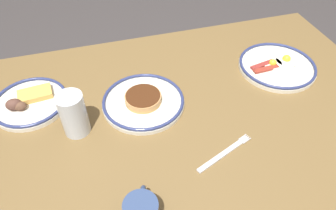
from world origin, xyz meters
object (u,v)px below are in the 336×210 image
(plate_near_main, at_px, (30,102))
(plate_far_companion, at_px, (143,101))
(plate_center_pancakes, at_px, (277,66))
(fork_near, at_px, (225,153))
(drinking_glass, at_px, (74,116))

(plate_near_main, relative_size, plate_far_companion, 0.89)
(plate_near_main, distance_m, plate_center_pancakes, 0.86)
(plate_center_pancakes, relative_size, fork_near, 1.46)
(drinking_glass, bearing_deg, plate_far_companion, -166.27)
(plate_near_main, relative_size, plate_center_pancakes, 0.85)
(plate_near_main, bearing_deg, drinking_glass, 132.56)
(plate_far_companion, xyz_separation_m, fork_near, (-0.17, 0.26, -0.01))
(plate_center_pancakes, relative_size, drinking_glass, 2.03)
(plate_near_main, relative_size, drinking_glass, 1.73)
(plate_near_main, relative_size, fork_near, 1.24)
(plate_far_companion, relative_size, fork_near, 1.40)
(drinking_glass, bearing_deg, fork_near, 152.12)
(fork_near, bearing_deg, drinking_glass, -27.88)
(plate_near_main, distance_m, drinking_glass, 0.21)
(plate_center_pancakes, distance_m, drinking_glass, 0.73)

